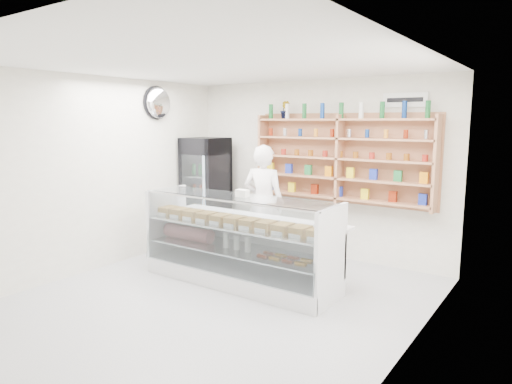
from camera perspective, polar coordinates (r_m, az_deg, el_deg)
The scene contains 8 objects.
room at distance 5.33m, azimuth -5.15°, elevation 0.65°, with size 5.00×5.00×5.00m.
display_counter at distance 6.18m, azimuth -2.05°, elevation -8.31°, with size 2.73×0.82×1.19m.
shop_worker at distance 6.97m, azimuth 0.96°, elevation -1.50°, with size 0.66×0.43×1.81m, color white.
drinks_cooler at distance 8.05m, azimuth -6.29°, elevation 0.11°, with size 0.69×0.67×1.87m.
wall_shelving at distance 7.03m, azimuth 10.45°, elevation 4.12°, with size 2.84×0.28×1.33m.
potted_plant at distance 7.46m, azimuth 3.66°, elevation 10.21°, with size 0.16×0.13×0.28m, color #1E6626.
security_mirror at distance 7.65m, azimuth -12.07°, elevation 10.86°, with size 0.15×0.50×0.50m, color silver.
wall_sign at distance 6.81m, azimuth 18.14°, elevation 10.89°, with size 0.62×0.03×0.20m, color white.
Camera 1 is at (3.40, -4.04, 2.16)m, focal length 32.00 mm.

